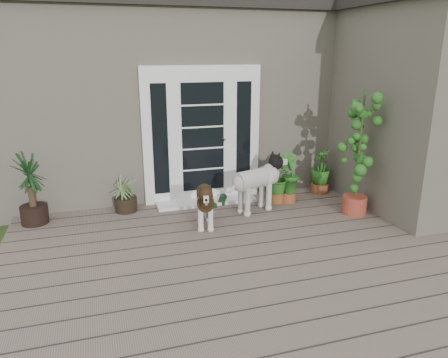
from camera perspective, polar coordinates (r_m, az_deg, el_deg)
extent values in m
cube|color=#6B5B4C|center=(5.23, 5.50, -10.77)|extent=(6.20, 4.60, 0.12)
cube|color=#665E54|center=(8.76, -5.05, 10.69)|extent=(7.40, 4.00, 3.10)
cube|color=#2D2826|center=(8.74, -5.35, 21.51)|extent=(7.60, 4.20, 0.20)
cube|color=#665E54|center=(7.21, 24.32, 7.97)|extent=(1.60, 2.40, 3.10)
cube|color=white|center=(6.79, -2.94, 5.92)|extent=(1.90, 0.14, 2.15)
cube|color=white|center=(6.88, -2.39, -3.00)|extent=(1.60, 0.40, 0.05)
imported|color=#1D651D|center=(6.87, 7.11, -0.66)|extent=(0.67, 0.67, 0.61)
imported|color=#2B5E1B|center=(6.93, 8.60, -0.70)|extent=(0.54, 0.54, 0.59)
imported|color=#28611B|center=(7.48, 12.83, 0.55)|extent=(0.51, 0.51, 0.63)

